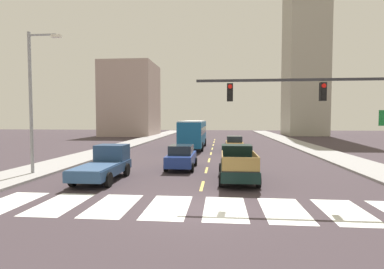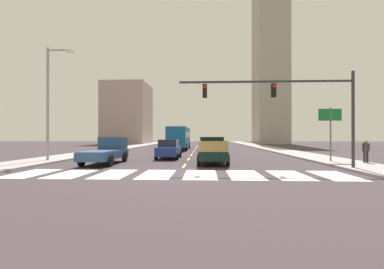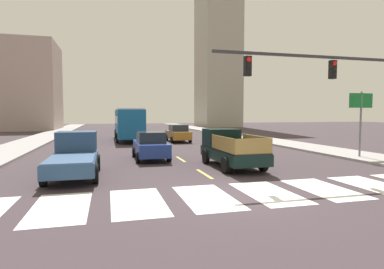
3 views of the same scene
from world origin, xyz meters
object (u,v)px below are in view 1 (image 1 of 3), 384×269
Objects in this scene: traffic_signal_gantry at (351,104)px; sedan_near_right at (234,144)px; city_bus at (193,132)px; sedan_mid at (181,157)px; pickup_dark at (105,164)px; pickup_stakebed at (237,164)px; streetlight_left at (33,97)px.

sedan_near_right is at bearing 103.47° from traffic_signal_gantry.
city_bus is 14.56m from sedan_mid.
traffic_signal_gantry is (12.74, -2.88, 3.34)m from pickup_dark.
pickup_dark is 1.18× the size of sedan_near_right.
pickup_dark is 17.67m from sedan_near_right.
city_bus is 23.51m from traffic_signal_gantry.
pickup_stakebed is at bearing 1.51° from pickup_dark.
traffic_signal_gantry reaches higher than sedan_mid.
traffic_signal_gantry is at bearing -15.39° from pickup_dark.
sedan_near_right is at bearing -34.26° from city_bus.
city_bus is at bearing 64.44° from streetlight_left.
pickup_stakebed is 18.60m from city_bus.
pickup_dark is 5.79m from sedan_mid.
city_bus is 2.45× the size of sedan_mid.
sedan_mid is 0.41× the size of traffic_signal_gantry.
pickup_stakebed reaches higher than sedan_mid.
traffic_signal_gantry is (8.70, -7.03, 3.40)m from sedan_mid.
pickup_dark is at bearing -136.50° from sedan_mid.
sedan_near_right is 20.27m from streetlight_left.
city_bus is 2.45× the size of sedan_near_right.
pickup_dark is at bearing -175.41° from pickup_stakebed.
sedan_near_right is 1.00× the size of sedan_mid.
pickup_stakebed is at bearing -78.00° from city_bus.
sedan_near_right is (4.71, -3.07, -1.09)m from city_bus.
city_bus is 5.72m from sedan_near_right.
pickup_dark is 0.58× the size of streetlight_left.
pickup_stakebed is 0.48× the size of city_bus.
pickup_stakebed reaches higher than sedan_near_right.
sedan_near_right is at bearing 59.28° from pickup_dark.
city_bus is at bearing 144.14° from sedan_near_right.
pickup_stakebed is 0.58× the size of streetlight_left.
city_bus is at bearing 76.41° from pickup_dark.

